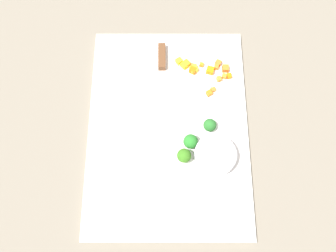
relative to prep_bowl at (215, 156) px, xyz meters
The scene contains 22 objects.
ground_plane 0.14m from the prep_bowl, 125.12° to the right, with size 4.00×4.00×0.00m, color #746B5C.
cutting_board 0.14m from the prep_bowl, 125.12° to the right, with size 0.54×0.39×0.01m, color white.
prep_bowl is the anchor object (origin of this frame).
chef_knife 0.23m from the prep_bowl, 146.72° to the right, with size 0.35×0.03×0.02m.
carrot_dice_0 0.22m from the prep_bowl, behind, with size 0.01×0.01×0.01m, color orange.
carrot_dice_1 0.24m from the prep_bowl, behind, with size 0.02×0.02×0.01m, color orange.
carrot_dice_2 0.26m from the prep_bowl, behind, with size 0.01×0.01×0.01m, color orange.
carrot_dice_3 0.24m from the prep_bowl, behind, with size 0.01×0.01×0.01m, color orange.
carrot_dice_4 0.23m from the prep_bowl, behind, with size 0.02×0.02×0.01m, color orange.
carrot_dice_5 0.17m from the prep_bowl, behind, with size 0.01×0.01×0.01m, color orange.
carrot_dice_6 0.25m from the prep_bowl, 169.81° to the right, with size 0.01×0.01×0.01m, color orange.
carrot_dice_7 0.18m from the prep_bowl, behind, with size 0.01×0.01×0.01m, color orange.
carrot_dice_8 0.22m from the prep_bowl, 167.65° to the left, with size 0.01×0.01×0.01m, color orange.
carrot_dice_9 0.24m from the prep_bowl, 168.83° to the right, with size 0.01×0.02×0.02m, color orange.
carrot_dice_10 0.25m from the prep_bowl, behind, with size 0.01×0.01×0.01m, color orange.
carrot_dice_11 0.21m from the prep_bowl, behind, with size 0.01×0.01×0.01m, color orange.
pepper_dice_0 0.24m from the prep_bowl, 169.48° to the right, with size 0.02×0.02×0.02m, color yellow.
pepper_dice_1 0.27m from the prep_bowl, 162.54° to the right, with size 0.01×0.01×0.01m, color yellow.
pepper_dice_2 0.26m from the prep_bowl, 165.42° to the right, with size 0.02×0.02×0.01m, color yellow.
broccoli_floret_0 0.07m from the prep_bowl, 121.06° to the right, with size 0.04×0.04×0.04m.
broccoli_floret_1 0.07m from the prep_bowl, 88.96° to the right, with size 0.03×0.03×0.04m.
broccoli_floret_2 0.07m from the prep_bowl, behind, with size 0.03×0.03×0.03m.
Camera 1 is at (0.30, 0.00, 0.84)m, focal length 38.55 mm.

